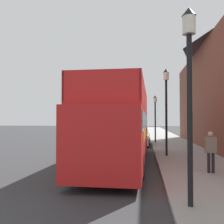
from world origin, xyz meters
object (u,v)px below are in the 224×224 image
Objects in this scene: tour_bus at (121,129)px; lamp_post_nearest at (189,69)px; lamp_post_third at (155,110)px; lamp_post_second at (166,96)px; parked_car_ahead_of_bus at (138,138)px; pedestrian_third at (211,148)px.

lamp_post_nearest is at bearing -69.69° from tour_bus.
lamp_post_second is at bearing -88.27° from lamp_post_third.
lamp_post_third is (-0.09, 18.03, -0.30)m from lamp_post_nearest.
lamp_post_nearest is (1.60, -16.04, 2.80)m from parked_car_ahead_of_bus.
tour_bus is 2.61× the size of lamp_post_third.
parked_car_ahead_of_bus is at bearing 104.67° from pedestrian_third.
pedestrian_third is at bearing 70.35° from lamp_post_nearest.
parked_car_ahead_of_bus is at bearing -127.21° from lamp_post_third.
lamp_post_second is 9.03m from lamp_post_third.
pedestrian_third is at bearing -32.26° from tour_bus.
lamp_post_second is at bearing -73.38° from parked_car_ahead_of_bus.
parked_car_ahead_of_bus is 7.82m from lamp_post_second.
pedestrian_third is 5.59m from lamp_post_second.
tour_bus is 7.01× the size of pedestrian_third.
pedestrian_third is (3.10, -11.84, 0.44)m from parked_car_ahead_of_bus.
lamp_post_second is (-1.32, 4.82, 2.50)m from pedestrian_third.
pedestrian_third reaches higher than parked_car_ahead_of_bus.
pedestrian_third is at bearing -83.44° from lamp_post_third.
lamp_post_second is (2.48, 2.29, 1.88)m from tour_bus.
pedestrian_third is at bearing -72.95° from parked_car_ahead_of_bus.
lamp_post_second reaches higher than lamp_post_third.
lamp_post_nearest is 9.02m from lamp_post_second.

